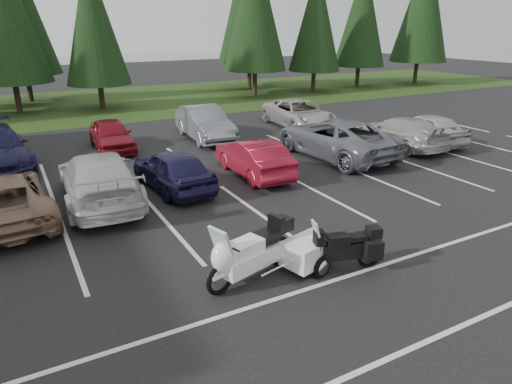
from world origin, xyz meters
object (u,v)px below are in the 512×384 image
at_px(car_near_7, 400,132).
at_px(car_near_3, 99,178).
at_px(adventure_motorcycle, 343,245).
at_px(cargo_trailer, 308,254).
at_px(car_far_4, 299,114).
at_px(touring_motorcycle, 251,247).
at_px(car_near_5, 253,158).
at_px(car_near_4, 172,169).
at_px(car_far_2, 111,135).
at_px(car_far_3, 205,123).
at_px(car_near_6, 335,138).
at_px(car_near_2, 3,199).
at_px(car_near_8, 427,128).

bearing_deg(car_near_7, car_near_3, 3.69).
bearing_deg(adventure_motorcycle, cargo_trailer, 161.26).
relative_size(car_far_4, cargo_trailer, 3.18).
bearing_deg(touring_motorcycle, car_near_5, 44.99).
bearing_deg(car_far_4, cargo_trailer, -118.29).
xyz_separation_m(car_near_4, car_near_7, (11.18, 0.44, -0.01)).
bearing_deg(car_far_2, cargo_trailer, -80.75).
distance_m(car_far_3, touring_motorcycle, 13.53).
xyz_separation_m(car_near_6, car_near_7, (3.66, -0.14, -0.13)).
xyz_separation_m(car_far_4, touring_motorcycle, (-9.96, -12.97, 0.04)).
xyz_separation_m(car_near_5, car_far_3, (0.63, 6.25, 0.10)).
bearing_deg(touring_motorcycle, car_far_2, 75.01).
height_order(car_near_3, car_far_2, car_near_3).
relative_size(car_far_2, cargo_trailer, 2.41).
height_order(car_near_3, car_far_4, car_near_3).
xyz_separation_m(car_near_4, car_far_2, (-0.72, 6.37, -0.03)).
bearing_deg(car_near_4, car_near_2, -1.13).
relative_size(car_far_4, touring_motorcycle, 1.89).
relative_size(car_far_3, touring_motorcycle, 1.71).
distance_m(car_near_5, car_near_6, 4.38).
relative_size(car_near_2, adventure_motorcycle, 2.30).
height_order(car_near_6, cargo_trailer, car_near_6).
xyz_separation_m(car_near_3, car_far_3, (6.29, 6.31, -0.01)).
distance_m(car_near_8, car_far_3, 10.78).
height_order(car_far_2, car_far_3, car_far_3).
xyz_separation_m(car_near_8, cargo_trailer, (-11.94, -7.24, -0.34)).
bearing_deg(car_near_7, car_near_5, 4.76).
bearing_deg(adventure_motorcycle, car_far_2, 114.98).
height_order(car_near_3, car_near_4, car_near_3).
bearing_deg(car_far_4, car_near_6, -104.35).
height_order(car_near_6, adventure_motorcycle, car_near_6).
xyz_separation_m(car_near_3, touring_motorcycle, (2.03, -6.54, -0.03)).
distance_m(cargo_trailer, adventure_motorcycle, 0.84).
height_order(car_near_8, car_far_2, car_near_8).
relative_size(car_near_2, touring_motorcycle, 1.81).
xyz_separation_m(touring_motorcycle, cargo_trailer, (1.36, -0.27, -0.40)).
relative_size(car_near_5, car_far_3, 0.87).
height_order(car_near_2, car_far_4, car_far_4).
height_order(car_near_2, car_far_3, car_far_3).
bearing_deg(car_near_2, car_near_7, 178.56).
distance_m(touring_motorcycle, adventure_motorcycle, 2.14).
relative_size(car_near_3, car_near_5, 1.32).
height_order(car_near_5, touring_motorcycle, touring_motorcycle).
xyz_separation_m(car_near_6, touring_motorcycle, (-7.96, -7.18, -0.05)).
height_order(car_near_6, car_far_2, car_near_6).
bearing_deg(car_near_6, car_far_3, -59.97).
bearing_deg(cargo_trailer, car_near_3, 101.87).
xyz_separation_m(car_near_4, touring_motorcycle, (-0.44, -6.60, 0.07)).
bearing_deg(car_near_4, car_near_3, -3.47).
bearing_deg(cargo_trailer, car_far_2, 82.45).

